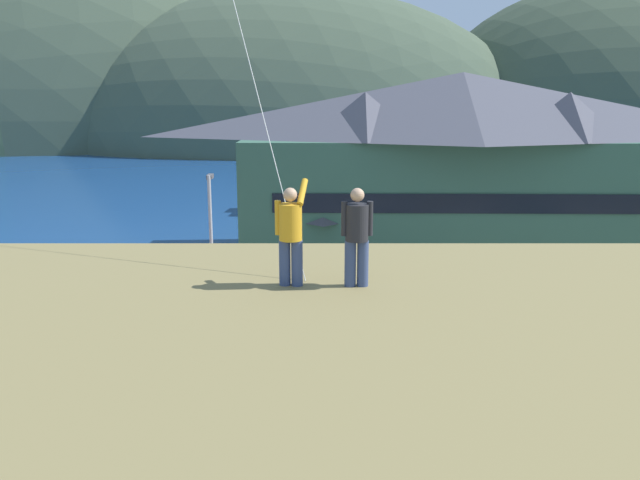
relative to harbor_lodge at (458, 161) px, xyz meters
name	(u,v)px	position (x,y,z in m)	size (l,w,h in m)	color
ground_plane	(323,419)	(-8.46, -21.13, -6.00)	(600.00, 600.00, 0.00)	#66604C
parking_lot_pad	(322,356)	(-8.46, -16.13, -5.95)	(40.00, 20.00, 0.10)	gray
bay_water	(320,176)	(-8.46, 38.87, -5.98)	(360.00, 84.00, 0.03)	navy
far_hill_center_saddle	(293,144)	(-13.64, 87.35, -6.00)	(93.53, 63.60, 57.28)	#42513D
far_hill_far_shoulder	(616,141)	(51.53, 92.65, -6.00)	(83.74, 73.77, 63.17)	#3D4C38
harbor_lodge	(458,161)	(0.00, 0.00, 0.00)	(28.16, 10.12, 11.34)	#38604C
storage_shed_near_lot	(7,307)	(-20.07, -17.48, -3.44)	(8.13, 5.85, 4.93)	beige
storage_shed_waterside	(320,228)	(-8.51, -1.91, -3.79)	(4.89, 4.38, 4.26)	beige
wharf_dock	(297,212)	(-10.37, 13.29, -5.65)	(3.20, 15.80, 0.70)	#70604C
moored_boat_wharfside	(259,202)	(-13.86, 16.28, -5.28)	(3.04, 7.27, 2.16)	#A8A399
parked_car_mid_row_center	(565,392)	(-0.87, -21.38, -4.93)	(4.34, 2.33, 1.82)	#B28923
parked_car_back_row_left	(448,319)	(-3.25, -14.70, -4.93)	(4.35, 2.37, 1.82)	silver
parked_car_front_row_red	(277,315)	(-10.37, -14.23, -4.93)	(4.23, 2.11, 1.82)	silver
parked_car_lone_by_shed	(117,395)	(-14.90, -21.58, -4.93)	(4.24, 2.13, 1.82)	#9EA3A8
parked_car_front_row_silver	(294,380)	(-9.43, -20.51, -4.93)	(4.31, 2.27, 1.82)	#9EA3A8
parked_car_mid_row_near	(164,310)	(-15.31, -13.53, -4.93)	(4.27, 2.18, 1.82)	red
parking_light_pole	(210,233)	(-13.70, -10.57, -2.16)	(0.24, 0.78, 6.41)	#ADADB2
person_kite_flyer	(289,233)	(-9.13, -29.21, 1.93)	(0.58, 0.63, 1.86)	#384770
person_companion	(355,234)	(-7.98, -29.25, 1.91)	(0.55, 0.40, 1.74)	#384770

